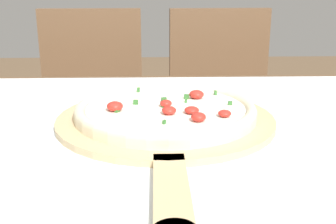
{
  "coord_description": "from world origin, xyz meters",
  "views": [
    {
      "loc": [
        -0.0,
        -0.67,
        0.99
      ],
      "look_at": [
        0.02,
        0.05,
        0.76
      ],
      "focal_mm": 45.0,
      "sensor_mm": 36.0,
      "label": 1
    }
  ],
  "objects_px": {
    "chair_left": "(93,113)",
    "chair_right": "(222,111)",
    "pizza": "(168,110)",
    "pizza_peel": "(168,123)"
  },
  "relations": [
    {
      "from": "pizza",
      "to": "chair_left",
      "type": "bearing_deg",
      "value": 108.59
    },
    {
      "from": "pizza",
      "to": "chair_left",
      "type": "distance_m",
      "value": 0.84
    },
    {
      "from": "pizza",
      "to": "chair_right",
      "type": "xyz_separation_m",
      "value": [
        0.23,
        0.77,
        -0.24
      ]
    },
    {
      "from": "pizza",
      "to": "chair_right",
      "type": "distance_m",
      "value": 0.84
    },
    {
      "from": "chair_left",
      "to": "chair_right",
      "type": "xyz_separation_m",
      "value": [
        0.49,
        -0.0,
        0.0
      ]
    },
    {
      "from": "pizza_peel",
      "to": "chair_left",
      "type": "distance_m",
      "value": 0.86
    },
    {
      "from": "pizza",
      "to": "chair_right",
      "type": "relative_size",
      "value": 0.38
    },
    {
      "from": "chair_left",
      "to": "pizza",
      "type": "bearing_deg",
      "value": -73.49
    },
    {
      "from": "pizza",
      "to": "chair_right",
      "type": "bearing_deg",
      "value": 73.25
    },
    {
      "from": "chair_left",
      "to": "chair_right",
      "type": "distance_m",
      "value": 0.49
    }
  ]
}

